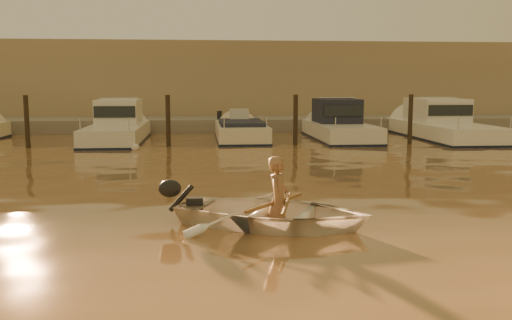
{
  "coord_description": "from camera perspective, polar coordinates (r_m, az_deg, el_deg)",
  "views": [
    {
      "loc": [
        1.04,
        -8.51,
        2.46
      ],
      "look_at": [
        2.27,
        4.05,
        0.75
      ],
      "focal_mm": 40.0,
      "sensor_mm": 36.0,
      "label": 1
    }
  ],
  "objects": [
    {
      "name": "moored_boat_3",
      "position": [
        24.67,
        -1.52,
        2.52
      ],
      "size": [
        2.07,
        5.97,
        0.95
      ],
      "primitive_type": null,
      "color": "beige",
      "rests_on": "ground_plane"
    },
    {
      "name": "person",
      "position": [
        9.81,
        2.27,
        -4.04
      ],
      "size": [
        0.56,
        0.66,
        1.52
      ],
      "primitive_type": "imported",
      "rotation": [
        0.0,
        0.0,
        1.15
      ],
      "color": "#8D6646",
      "rests_on": "dinghy"
    },
    {
      "name": "moored_boat_2",
      "position": [
        24.82,
        -13.71,
        3.26
      ],
      "size": [
        2.2,
        7.41,
        1.75
      ],
      "primitive_type": null,
      "color": "silver",
      "rests_on": "ground_plane"
    },
    {
      "name": "waterfront_building",
      "position": [
        35.52,
        -7.34,
        7.56
      ],
      "size": [
        46.0,
        7.0,
        4.8
      ],
      "primitive_type": "cube",
      "color": "#9E8466",
      "rests_on": "quay"
    },
    {
      "name": "fender_e",
      "position": [
        23.11,
        12.48,
        1.68
      ],
      "size": [
        0.3,
        0.3,
        0.3
      ],
      "primitive_type": "sphere",
      "color": "white",
      "rests_on": "ground_plane"
    },
    {
      "name": "dinghy",
      "position": [
        9.89,
        1.7,
        -5.32
      ],
      "size": [
        4.08,
        3.59,
        0.7
      ],
      "primitive_type": "imported",
      "rotation": [
        0.0,
        0.0,
        1.15
      ],
      "color": "white",
      "rests_on": "ground_plane"
    },
    {
      "name": "piling_2",
      "position": [
        22.4,
        -8.78,
        3.64
      ],
      "size": [
        0.18,
        0.18,
        2.2
      ],
      "primitive_type": "cylinder",
      "color": "#2D2319",
      "rests_on": "ground_plane"
    },
    {
      "name": "fender_c",
      "position": [
        21.37,
        -11.98,
        1.21
      ],
      "size": [
        0.3,
        0.3,
        0.3
      ],
      "primitive_type": "sphere",
      "color": "silver",
      "rests_on": "ground_plane"
    },
    {
      "name": "oar_starboard",
      "position": [
        9.83,
        1.99,
        -4.26
      ],
      "size": [
        1.23,
        1.77,
        0.13
      ],
      "primitive_type": "cylinder",
      "rotation": [
        1.54,
        0.0,
        -0.59
      ],
      "color": "brown",
      "rests_on": "dinghy"
    },
    {
      "name": "piling_3",
      "position": [
        22.67,
        3.97,
        3.76
      ],
      "size": [
        0.18,
        0.18,
        2.2
      ],
      "primitive_type": "cylinder",
      "color": "#2D2319",
      "rests_on": "ground_plane"
    },
    {
      "name": "oar_port",
      "position": [
        9.78,
        3.11,
        -4.33
      ],
      "size": [
        0.5,
        2.07,
        0.13
      ],
      "primitive_type": "cylinder",
      "rotation": [
        1.54,
        0.0,
        -0.21
      ],
      "color": "brown",
      "rests_on": "dinghy"
    },
    {
      "name": "ground_plane",
      "position": [
        8.92,
        -12.23,
        -8.47
      ],
      "size": [
        160.0,
        160.0,
        0.0
      ],
      "primitive_type": "plane",
      "color": "brown",
      "rests_on": "ground"
    },
    {
      "name": "piling_1",
      "position": [
        23.3,
        -21.93,
        3.33
      ],
      "size": [
        0.18,
        0.18,
        2.2
      ],
      "primitive_type": "cylinder",
      "color": "#2D2319",
      "rests_on": "ground_plane"
    },
    {
      "name": "moored_boat_4",
      "position": [
        25.32,
        8.37,
        3.48
      ],
      "size": [
        2.26,
        6.96,
        1.75
      ],
      "primitive_type": null,
      "color": "silver",
      "rests_on": "ground_plane"
    },
    {
      "name": "moored_boat_5",
      "position": [
        26.85,
        18.19,
        3.42
      ],
      "size": [
        2.61,
        8.62,
        1.75
      ],
      "primitive_type": null,
      "color": "white",
      "rests_on": "ground_plane"
    },
    {
      "name": "fender_d",
      "position": [
        22.47,
        -1.24,
        1.69
      ],
      "size": [
        0.3,
        0.3,
        0.3
      ],
      "primitive_type": "sphere",
      "color": "orange",
      "rests_on": "ground_plane"
    },
    {
      "name": "quay",
      "position": [
        30.11,
        -7.57,
        3.26
      ],
      "size": [
        52.0,
        4.0,
        1.0
      ],
      "primitive_type": "cube",
      "color": "gray",
      "rests_on": "ground_plane"
    },
    {
      "name": "piling_4",
      "position": [
        23.91,
        15.17,
        3.71
      ],
      "size": [
        0.18,
        0.18,
        2.2
      ],
      "primitive_type": "cylinder",
      "color": "#2D2319",
      "rests_on": "ground_plane"
    },
    {
      "name": "outboard_motor",
      "position": [
        10.4,
        -6.26,
        -4.43
      ],
      "size": [
        0.98,
        0.73,
        0.7
      ],
      "primitive_type": null,
      "rotation": [
        0.0,
        0.0,
        -0.42
      ],
      "color": "black",
      "rests_on": "dinghy"
    }
  ]
}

